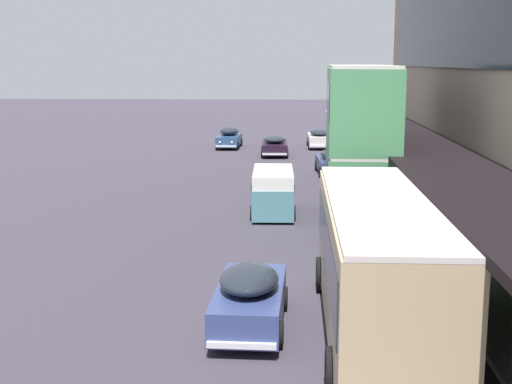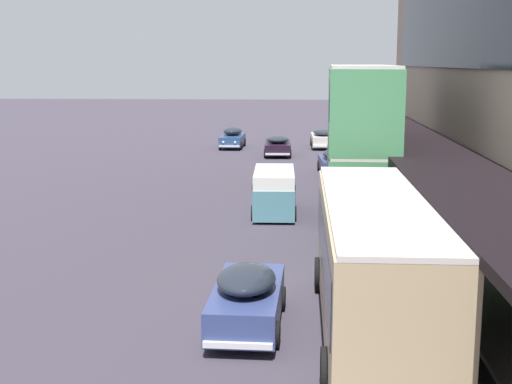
# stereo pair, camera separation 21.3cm
# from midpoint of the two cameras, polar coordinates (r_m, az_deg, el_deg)

# --- Properties ---
(transit_bus_kerbside_front) EXTENTS (2.75, 10.32, 3.43)m
(transit_bus_kerbside_front) POSITION_cam_midpoint_polar(r_m,az_deg,el_deg) (17.37, 9.86, -5.30)
(transit_bus_kerbside_front) COLOR tan
(transit_bus_kerbside_front) RESTS_ON ground
(transit_bus_kerbside_rear) EXTENTS (2.98, 9.70, 6.48)m
(transit_bus_kerbside_rear) POSITION_cam_midpoint_polar(r_m,az_deg,el_deg) (28.80, 8.48, 4.04)
(transit_bus_kerbside_rear) COLOR #4A925E
(transit_bus_kerbside_rear) RESTS_ON ground
(sedan_lead_near) EXTENTS (1.87, 4.33, 1.61)m
(sedan_lead_near) POSITION_cam_midpoint_polar(r_m,az_deg,el_deg) (55.57, -1.78, 4.37)
(sedan_lead_near) COLOR navy
(sedan_lead_near) RESTS_ON ground
(sedan_far_back) EXTENTS (2.02, 4.53, 1.52)m
(sedan_far_back) POSITION_cam_midpoint_polar(r_m,az_deg,el_deg) (42.63, 6.49, 2.42)
(sedan_far_back) COLOR navy
(sedan_far_back) RESTS_ON ground
(sedan_second_near) EXTENTS (1.89, 4.46, 1.60)m
(sedan_second_near) POSITION_cam_midpoint_polar(r_m,az_deg,el_deg) (18.09, -0.37, -8.41)
(sedan_second_near) COLOR navy
(sedan_second_near) RESTS_ON ground
(sedan_trailing_near) EXTENTS (1.88, 4.64, 1.49)m
(sedan_trailing_near) POSITION_cam_midpoint_polar(r_m,az_deg,el_deg) (55.85, 5.46, 4.31)
(sedan_trailing_near) COLOR beige
(sedan_trailing_near) RESTS_ON ground
(sedan_oncoming_rear) EXTENTS (2.01, 4.39, 1.45)m
(sedan_oncoming_rear) POSITION_cam_midpoint_polar(r_m,az_deg,el_deg) (50.90, 1.87, 3.74)
(sedan_oncoming_rear) COLOR black
(sedan_oncoming_rear) RESTS_ON ground
(vw_van) EXTENTS (1.99, 4.59, 1.96)m
(vw_van) POSITION_cam_midpoint_polar(r_m,az_deg,el_deg) (31.25, 1.66, 0.21)
(vw_van) COLOR teal
(vw_van) RESTS_ON ground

